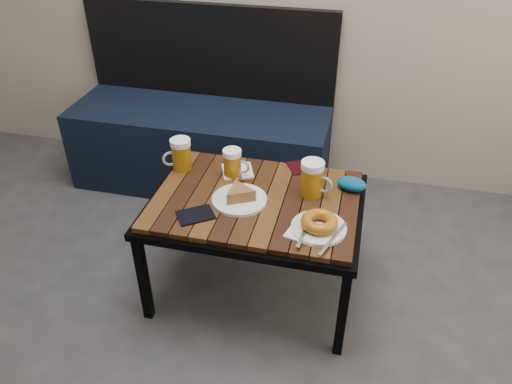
% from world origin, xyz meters
% --- Properties ---
extents(bench, '(1.40, 0.50, 0.95)m').
position_xyz_m(bench, '(-0.29, 1.76, 0.27)').
color(bench, black).
rests_on(bench, ground).
extents(cafe_table, '(0.84, 0.62, 0.47)m').
position_xyz_m(cafe_table, '(0.21, 0.99, 0.43)').
color(cafe_table, black).
rests_on(cafe_table, ground).
extents(beer_mug_left, '(0.13, 0.11, 0.14)m').
position_xyz_m(beer_mug_left, '(-0.16, 1.13, 0.54)').
color(beer_mug_left, '#9A650C').
rests_on(beer_mug_left, cafe_table).
extents(beer_mug_centre, '(0.11, 0.08, 0.12)m').
position_xyz_m(beer_mug_centre, '(0.08, 1.12, 0.53)').
color(beer_mug_centre, '#9A650C').
rests_on(beer_mug_centre, cafe_table).
extents(beer_mug_right, '(0.14, 0.11, 0.15)m').
position_xyz_m(beer_mug_right, '(0.42, 1.06, 0.55)').
color(beer_mug_right, '#9A650C').
rests_on(beer_mug_right, cafe_table).
extents(plate_pie, '(0.22, 0.22, 0.06)m').
position_xyz_m(plate_pie, '(0.15, 0.95, 0.50)').
color(plate_pie, white).
rests_on(plate_pie, cafe_table).
extents(plate_bagel, '(0.20, 0.26, 0.06)m').
position_xyz_m(plate_bagel, '(0.47, 0.85, 0.49)').
color(plate_bagel, white).
rests_on(plate_bagel, cafe_table).
extents(napkin_left, '(0.16, 0.16, 0.01)m').
position_xyz_m(napkin_left, '(0.08, 1.15, 0.48)').
color(napkin_left, white).
rests_on(napkin_left, cafe_table).
extents(napkin_right, '(0.14, 0.12, 0.01)m').
position_xyz_m(napkin_right, '(0.42, 0.80, 0.48)').
color(napkin_right, white).
rests_on(napkin_right, cafe_table).
extents(passport_navy, '(0.17, 0.16, 0.01)m').
position_xyz_m(passport_navy, '(0.01, 0.82, 0.48)').
color(passport_navy, black).
rests_on(passport_navy, cafe_table).
extents(passport_burgundy, '(0.12, 0.13, 0.01)m').
position_xyz_m(passport_burgundy, '(0.33, 1.25, 0.47)').
color(passport_burgundy, black).
rests_on(passport_burgundy, cafe_table).
extents(knit_pouch, '(0.13, 0.10, 0.05)m').
position_xyz_m(knit_pouch, '(0.57, 1.13, 0.50)').
color(knit_pouch, navy).
rests_on(knit_pouch, cafe_table).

